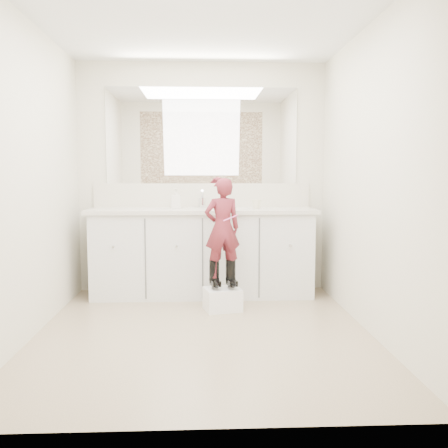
{
  "coord_description": "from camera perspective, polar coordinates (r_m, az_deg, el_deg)",
  "views": [
    {
      "loc": [
        -0.01,
        -3.82,
        1.24
      ],
      "look_at": [
        0.2,
        0.71,
        0.78
      ],
      "focal_mm": 40.0,
      "sensor_mm": 36.0,
      "label": 1
    }
  ],
  "objects": [
    {
      "name": "boot_right",
      "position": [
        4.57,
        0.76,
        -5.71
      ],
      "size": [
        0.13,
        0.19,
        0.26
      ],
      "primitive_type": null,
      "rotation": [
        0.0,
        0.0,
        0.23
      ],
      "color": "black",
      "rests_on": "step_stool"
    },
    {
      "name": "soap_bottle",
      "position": [
        5.08,
        -5.48,
        2.92
      ],
      "size": [
        0.09,
        0.1,
        0.2
      ],
      "primitive_type": "imported",
      "rotation": [
        0.0,
        0.0,
        -0.02
      ],
      "color": "silver",
      "rests_on": "countertop"
    },
    {
      "name": "toddler",
      "position": [
        4.5,
        -0.19,
        -0.47
      ],
      "size": [
        0.37,
        0.28,
        0.9
      ],
      "primitive_type": "imported",
      "rotation": [
        0.0,
        0.0,
        3.37
      ],
      "color": "#B03648",
      "rests_on": "step_stool"
    },
    {
      "name": "boot_left",
      "position": [
        4.56,
        -1.13,
        -5.72
      ],
      "size": [
        0.13,
        0.19,
        0.26
      ],
      "primitive_type": null,
      "rotation": [
        0.0,
        0.0,
        0.23
      ],
      "color": "black",
      "rests_on": "step_stool"
    },
    {
      "name": "dot_panel",
      "position": [
        2.36,
        -2.38,
        15.78
      ],
      "size": [
        2.0,
        0.01,
        1.2
      ],
      "primitive_type": "cube",
      "color": "#472819",
      "rests_on": "wall_front"
    },
    {
      "name": "step_stool",
      "position": [
        4.6,
        -0.17,
        -8.6
      ],
      "size": [
        0.37,
        0.33,
        0.2
      ],
      "primitive_type": "cube",
      "rotation": [
        0.0,
        0.0,
        0.23
      ],
      "color": "white",
      "rests_on": "floor"
    },
    {
      "name": "floor",
      "position": [
        4.01,
        -2.38,
        -12.26
      ],
      "size": [
        3.0,
        3.0,
        0.0
      ],
      "primitive_type": "plane",
      "color": "#817154",
      "rests_on": "ground"
    },
    {
      "name": "toothbrush",
      "position": [
        4.41,
        0.76,
        0.7
      ],
      "size": [
        0.13,
        0.04,
        0.06
      ],
      "primitive_type": "cylinder",
      "rotation": [
        0.0,
        1.22,
        0.23
      ],
      "color": "pink",
      "rests_on": "toddler"
    },
    {
      "name": "mirror",
      "position": [
        5.32,
        -2.54,
        10.05
      ],
      "size": [
        2.0,
        0.02,
        1.0
      ],
      "primitive_type": "cube",
      "color": "white",
      "rests_on": "wall_back"
    },
    {
      "name": "countertop",
      "position": [
        5.04,
        -2.49,
        1.53
      ],
      "size": [
        2.28,
        0.58,
        0.04
      ],
      "primitive_type": "cube",
      "color": "beige",
      "rests_on": "vanity_cabinet"
    },
    {
      "name": "ceiling",
      "position": [
        3.99,
        -2.54,
        22.65
      ],
      "size": [
        3.0,
        3.0,
        0.0
      ],
      "primitive_type": "plane",
      "rotation": [
        3.14,
        0.0,
        0.0
      ],
      "color": "white",
      "rests_on": "wall_back"
    },
    {
      "name": "cup",
      "position": [
        5.07,
        3.71,
        2.29
      ],
      "size": [
        0.12,
        0.12,
        0.09
      ],
      "primitive_type": "imported",
      "rotation": [
        0.0,
        0.0,
        0.29
      ],
      "color": "beige",
      "rests_on": "countertop"
    },
    {
      "name": "wall_front",
      "position": [
        2.32,
        -2.33,
        4.79
      ],
      "size": [
        2.6,
        0.0,
        2.6
      ],
      "primitive_type": "plane",
      "rotation": [
        -1.57,
        0.0,
        0.0
      ],
      "color": "beige",
      "rests_on": "floor"
    },
    {
      "name": "wall_back",
      "position": [
        5.32,
        -2.51,
        5.3
      ],
      "size": [
        2.6,
        0.0,
        2.6
      ],
      "primitive_type": "plane",
      "rotation": [
        1.57,
        0.0,
        0.0
      ],
      "color": "beige",
      "rests_on": "floor"
    },
    {
      "name": "vanity_cabinet",
      "position": [
        5.11,
        -2.47,
        -3.45
      ],
      "size": [
        2.2,
        0.55,
        0.85
      ],
      "primitive_type": "cube",
      "color": "silver",
      "rests_on": "floor"
    },
    {
      "name": "faucet",
      "position": [
        5.2,
        -2.5,
        2.43
      ],
      "size": [
        0.08,
        0.08,
        0.1
      ],
      "primitive_type": "cylinder",
      "color": "silver",
      "rests_on": "countertop"
    },
    {
      "name": "backsplash",
      "position": [
        5.31,
        -2.51,
        3.3
      ],
      "size": [
        2.28,
        0.03,
        0.25
      ],
      "primitive_type": "cube",
      "color": "beige",
      "rests_on": "countertop"
    },
    {
      "name": "wall_left",
      "position": [
        4.03,
        -21.36,
        4.79
      ],
      "size": [
        0.0,
        3.0,
        3.0
      ],
      "primitive_type": "plane",
      "rotation": [
        1.57,
        0.0,
        1.57
      ],
      "color": "beige",
      "rests_on": "floor"
    },
    {
      "name": "wall_right",
      "position": [
        4.04,
        16.41,
        4.95
      ],
      "size": [
        0.0,
        3.0,
        3.0
      ],
      "primitive_type": "plane",
      "rotation": [
        1.57,
        0.0,
        -1.57
      ],
      "color": "beige",
      "rests_on": "floor"
    }
  ]
}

